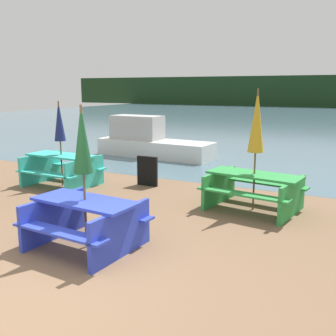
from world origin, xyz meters
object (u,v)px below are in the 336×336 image
object	(u,v)px
boat	(149,142)
picnic_table_teal	(62,167)
signboard	(147,171)
umbrella_navy	(59,122)
umbrella_darkgreen	(82,141)
umbrella_gold	(257,122)
picnic_table_blue	(86,219)
picnic_table_green	(254,188)

from	to	relation	value
boat	picnic_table_teal	bearing A→B (deg)	-84.24
signboard	boat	bearing A→B (deg)	118.79
umbrella_navy	umbrella_darkgreen	distance (m)	4.19
umbrella_gold	picnic_table_blue	bearing A→B (deg)	-120.57
umbrella_navy	umbrella_darkgreen	size ratio (longest dim) A/B	0.96
umbrella_darkgreen	signboard	world-z (taller)	umbrella_darkgreen
picnic_table_blue	umbrella_navy	xyz separation A→B (m)	(-3.04, 2.88, 1.15)
umbrella_gold	picnic_table_green	bearing A→B (deg)	0.00
signboard	picnic_table_blue	bearing A→B (deg)	-73.96
picnic_table_green	boat	world-z (taller)	boat
umbrella_gold	boat	world-z (taller)	umbrella_gold
umbrella_gold	umbrella_darkgreen	size ratio (longest dim) A/B	1.10
picnic_table_blue	picnic_table_green	xyz separation A→B (m)	(1.81, 3.06, 0.00)
umbrella_gold	signboard	distance (m)	3.32
picnic_table_green	umbrella_gold	world-z (taller)	umbrella_gold
umbrella_gold	boat	size ratio (longest dim) A/B	0.55
umbrella_navy	umbrella_gold	world-z (taller)	umbrella_gold
picnic_table_blue	umbrella_darkgreen	world-z (taller)	umbrella_darkgreen
picnic_table_blue	umbrella_gold	bearing A→B (deg)	59.43
picnic_table_green	umbrella_gold	xyz separation A→B (m)	(0.00, 0.00, 1.33)
picnic_table_blue	signboard	xyz separation A→B (m)	(-1.10, 3.83, -0.08)
picnic_table_green	boat	size ratio (longest dim) A/B	0.46
umbrella_navy	boat	size ratio (longest dim) A/B	0.48
umbrella_navy	signboard	size ratio (longest dim) A/B	2.82
picnic_table_blue	umbrella_gold	world-z (taller)	umbrella_gold
picnic_table_blue	umbrella_darkgreen	xyz separation A→B (m)	(-0.00, 0.00, 1.21)
signboard	picnic_table_teal	bearing A→B (deg)	-154.06
picnic_table_teal	boat	world-z (taller)	boat
umbrella_navy	picnic_table_blue	bearing A→B (deg)	-43.45
picnic_table_teal	umbrella_gold	xyz separation A→B (m)	(4.85, 0.18, 1.32)
picnic_table_teal	umbrella_navy	world-z (taller)	umbrella_navy
picnic_table_blue	picnic_table_teal	world-z (taller)	picnic_table_teal
umbrella_navy	umbrella_gold	bearing A→B (deg)	2.14
picnic_table_teal	picnic_table_green	world-z (taller)	picnic_table_teal
umbrella_gold	signboard	xyz separation A→B (m)	(-2.91, 0.76, -1.41)
picnic_table_teal	umbrella_darkgreen	xyz separation A→B (m)	(3.04, -2.88, 1.20)
umbrella_darkgreen	picnic_table_teal	bearing A→B (deg)	136.55
picnic_table_blue	picnic_table_green	distance (m)	3.56
umbrella_darkgreen	boat	size ratio (longest dim) A/B	0.50
umbrella_gold	boat	distance (m)	6.98
boat	picnic_table_green	bearing A→B (deg)	-39.22
picnic_table_blue	signboard	size ratio (longest dim) A/B	2.32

